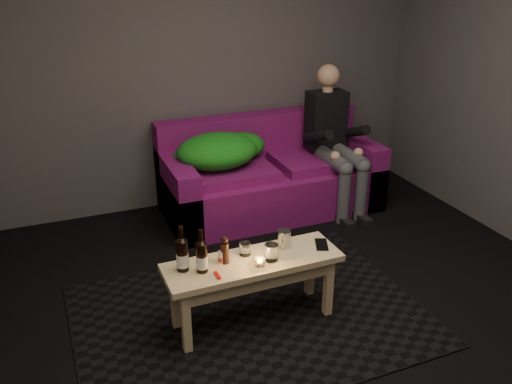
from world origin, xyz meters
The scene contains 17 objects.
floor centered at (0.00, 0.00, 0.00)m, with size 4.50×4.50×0.00m, color black.
room centered at (0.00, 0.47, 1.64)m, with size 4.50×4.50×4.50m.
rug centered at (-0.39, 0.32, 0.01)m, with size 2.21×1.61×0.01m, color black.
sofa centered at (0.39, 1.82, 0.30)m, with size 1.93×0.87×0.83m.
green_blanket centered at (-0.07, 1.81, 0.63)m, with size 0.85×0.58×0.29m.
person centered at (0.95, 1.66, 0.67)m, with size 0.35×0.80×1.29m.
coffee_table centered at (-0.39, 0.27, 0.37)m, with size 1.11×0.36×0.45m.
beer_bottle_a centered at (-0.81, 0.32, 0.56)m, with size 0.07×0.07×0.29m.
beer_bottle_b centered at (-0.71, 0.26, 0.55)m, with size 0.07×0.07×0.28m.
salt_shaker centered at (-0.58, 0.31, 0.49)m, with size 0.04×0.04×0.08m, color silver.
pepper_mill centered at (-0.56, 0.30, 0.52)m, with size 0.05×0.05×0.14m, color black.
tumbler_back centered at (-0.41, 0.35, 0.49)m, with size 0.07×0.07×0.08m, color white.
tealight centered at (-0.37, 0.19, 0.48)m, with size 0.07×0.07×0.05m.
tumbler_front centered at (-0.28, 0.23, 0.51)m, with size 0.09×0.09×0.11m, color white.
steel_cup centered at (-0.14, 0.35, 0.51)m, with size 0.08×0.08×0.12m, color #AEB1B5.
smartphone centered at (0.09, 0.28, 0.46)m, with size 0.08×0.15×0.01m, color black.
red_lighter centered at (-0.65, 0.18, 0.46)m, with size 0.02×0.08×0.01m, color red.
Camera 1 is at (-1.45, -2.40, 2.16)m, focal length 38.00 mm.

